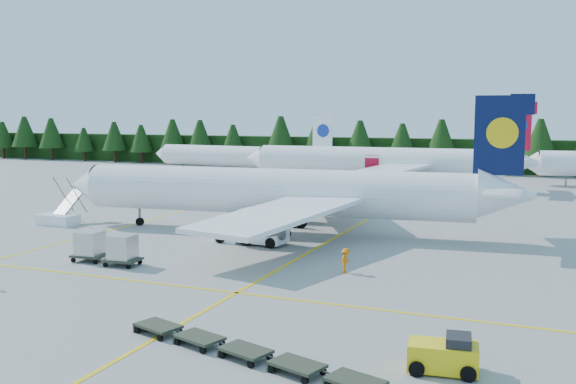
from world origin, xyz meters
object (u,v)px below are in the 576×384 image
at_px(airliner_red, 371,162).
at_px(service_truck, 252,226).
at_px(baggage_tug, 445,355).
at_px(airstairs, 60,217).
at_px(airliner_navy, 266,192).

xyz_separation_m(airliner_red, service_truck, (2.02, -44.14, -2.21)).
bearing_deg(airliner_red, baggage_tug, -73.51).
distance_m(airstairs, baggage_tug, 45.24).
bearing_deg(service_truck, airliner_navy, 106.07).
distance_m(service_truck, baggage_tug, 27.88).
xyz_separation_m(airstairs, service_truck, (20.91, -1.24, 0.66)).
distance_m(airliner_red, airstairs, 46.96).
xyz_separation_m(airliner_navy, airliner_red, (-0.94, 39.03, 0.03)).
relative_size(airliner_navy, service_truck, 6.80).
bearing_deg(baggage_tug, airliner_red, 100.10).
relative_size(service_truck, baggage_tug, 2.04).
relative_size(airliner_navy, airstairs, 7.82).
distance_m(airliner_navy, service_truck, 5.66).
relative_size(airliner_navy, baggage_tug, 13.86).
bearing_deg(airliner_red, airstairs, -114.94).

